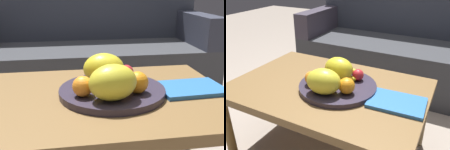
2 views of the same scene
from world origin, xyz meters
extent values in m
cube|color=brown|center=(0.00, 0.00, 0.42)|extent=(1.01, 0.68, 0.04)
cylinder|color=brown|center=(0.46, 0.30, 0.20)|extent=(0.05, 0.05, 0.40)
cube|color=#37393E|center=(0.09, 1.06, 0.20)|extent=(1.70, 0.70, 0.40)
cube|color=#323641|center=(0.09, 1.34, 0.65)|extent=(1.70, 0.14, 0.50)
cube|color=#303341|center=(0.87, 1.06, 0.51)|extent=(0.14, 0.70, 0.22)
cylinder|color=#332C3D|center=(0.06, 0.00, 0.45)|extent=(0.40, 0.40, 0.03)
ellipsoid|color=yellow|center=(0.04, 0.06, 0.52)|extent=(0.17, 0.13, 0.12)
ellipsoid|color=yellow|center=(0.04, -0.11, 0.52)|extent=(0.18, 0.15, 0.12)
sphere|color=orange|center=(0.14, -0.06, 0.50)|extent=(0.08, 0.08, 0.08)
sphere|color=orange|center=(-0.05, -0.06, 0.50)|extent=(0.07, 0.07, 0.07)
sphere|color=red|center=(0.13, 0.09, 0.49)|extent=(0.06, 0.06, 0.06)
ellipsoid|color=gold|center=(0.07, 0.08, 0.48)|extent=(0.05, 0.15, 0.03)
ellipsoid|color=yellow|center=(0.06, 0.06, 0.48)|extent=(0.15, 0.05, 0.03)
ellipsoid|color=yellow|center=(0.05, 0.08, 0.48)|extent=(0.15, 0.10, 0.03)
ellipsoid|color=gold|center=(0.06, 0.06, 0.51)|extent=(0.14, 0.12, 0.03)
ellipsoid|color=yellow|center=(0.07, 0.08, 0.51)|extent=(0.15, 0.07, 0.03)
cube|color=#2D6CB5|center=(0.37, -0.01, 0.44)|extent=(0.26, 0.19, 0.02)
camera|label=1|loc=(-0.10, -0.99, 0.83)|focal=46.13mm
camera|label=2|loc=(0.56, -0.94, 1.02)|focal=37.89mm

